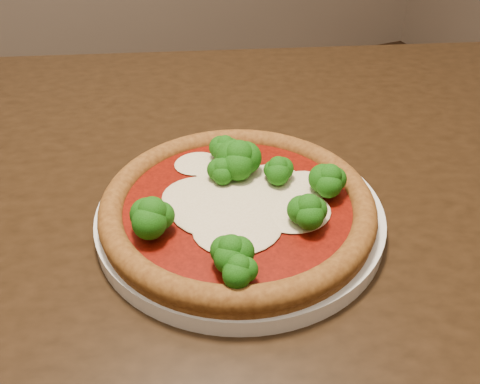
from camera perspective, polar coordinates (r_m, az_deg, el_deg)
name	(u,v)px	position (r m, az deg, el deg)	size (l,w,h in m)	color
dining_table	(182,265)	(0.64, -6.21, -7.74)	(1.49, 1.23, 0.75)	black
plate	(240,216)	(0.55, 0.00, -2.57)	(0.29, 0.29, 0.02)	white
pizza	(239,203)	(0.53, -0.15, -1.17)	(0.28, 0.28, 0.06)	brown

